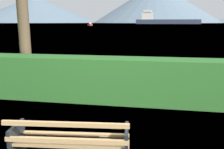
% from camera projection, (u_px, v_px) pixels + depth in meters
% --- Properties ---
extents(water_surface, '(620.00, 620.00, 0.00)m').
position_uv_depth(water_surface, '(155.00, 24.00, 299.48)').
color(water_surface, '#6B8EA3').
rests_on(water_surface, ground_plane).
extents(park_bench, '(1.80, 0.75, 0.87)m').
position_uv_depth(park_bench, '(70.00, 143.00, 3.63)').
color(park_bench, tan).
rests_on(park_bench, ground_plane).
extents(hedge_row, '(11.65, 0.86, 1.23)m').
position_uv_depth(hedge_row, '(110.00, 80.00, 6.81)').
color(hedge_row, '#2D6B28').
rests_on(hedge_row, ground_plane).
extents(cargo_ship_large, '(68.23, 11.06, 14.86)m').
position_uv_depth(cargo_ship_large, '(163.00, 20.00, 265.73)').
color(cargo_ship_large, '#2D384C').
rests_on(cargo_ship_large, water_surface).
extents(sailboat_mid, '(3.88, 4.73, 1.81)m').
position_uv_depth(sailboat_mid, '(90.00, 24.00, 146.58)').
color(sailboat_mid, '#B2332D').
rests_on(sailboat_mid, water_surface).
extents(distant_hills, '(940.41, 371.44, 89.54)m').
position_uv_depth(distant_hills, '(160.00, 8.00, 566.89)').
color(distant_hills, slate).
rests_on(distant_hills, ground_plane).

